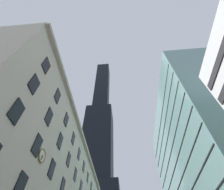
% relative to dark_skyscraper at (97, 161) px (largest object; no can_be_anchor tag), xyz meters
% --- Properties ---
extents(dark_skyscraper, '(27.90, 27.90, 192.40)m').
position_rel_dark_skyscraper_xyz_m(dark_skyscraper, '(0.00, 0.00, 0.00)').
color(dark_skyscraper, black).
rests_on(dark_skyscraper, ground).
extents(glass_office_midrise, '(17.73, 44.54, 46.85)m').
position_rel_dark_skyscraper_xyz_m(glass_office_midrise, '(39.40, -51.78, -34.25)').
color(glass_office_midrise, gray).
rests_on(glass_office_midrise, ground).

